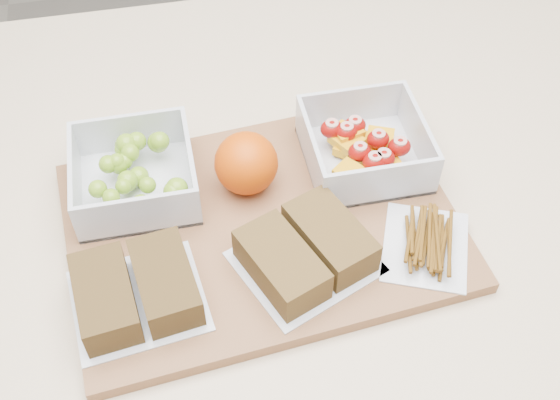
# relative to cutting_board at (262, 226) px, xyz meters

# --- Properties ---
(counter) EXTENTS (1.20, 0.90, 0.90)m
(counter) POSITION_rel_cutting_board_xyz_m (0.02, 0.01, -0.46)
(counter) COLOR beige
(counter) RESTS_ON ground
(cutting_board) EXTENTS (0.45, 0.34, 0.02)m
(cutting_board) POSITION_rel_cutting_board_xyz_m (0.00, 0.00, 0.00)
(cutting_board) COLOR brown
(cutting_board) RESTS_ON counter
(grape_container) EXTENTS (0.13, 0.13, 0.06)m
(grape_container) POSITION_rel_cutting_board_xyz_m (-0.13, 0.08, 0.03)
(grape_container) COLOR silver
(grape_container) RESTS_ON cutting_board
(fruit_container) EXTENTS (0.13, 0.13, 0.06)m
(fruit_container) POSITION_rel_cutting_board_xyz_m (0.13, 0.07, 0.03)
(fruit_container) COLOR silver
(fruit_container) RESTS_ON cutting_board
(orange) EXTENTS (0.07, 0.07, 0.07)m
(orange) POSITION_rel_cutting_board_xyz_m (-0.01, 0.06, 0.04)
(orange) COLOR #DB4B05
(orange) RESTS_ON cutting_board
(sandwich_bag_left) EXTENTS (0.14, 0.13, 0.04)m
(sandwich_bag_left) POSITION_rel_cutting_board_xyz_m (-0.14, -0.08, 0.03)
(sandwich_bag_left) COLOR silver
(sandwich_bag_left) RESTS_ON cutting_board
(sandwich_bag_center) EXTENTS (0.17, 0.16, 0.04)m
(sandwich_bag_center) POSITION_rel_cutting_board_xyz_m (0.03, -0.06, 0.03)
(sandwich_bag_center) COLOR silver
(sandwich_bag_center) RESTS_ON cutting_board
(pretzel_bag) EXTENTS (0.12, 0.13, 0.02)m
(pretzel_bag) POSITION_rel_cutting_board_xyz_m (0.16, -0.07, 0.02)
(pretzel_bag) COLOR silver
(pretzel_bag) RESTS_ON cutting_board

